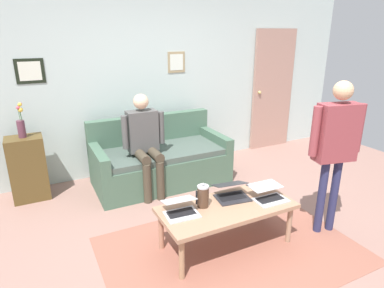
{
  "coord_description": "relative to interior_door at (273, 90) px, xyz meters",
  "views": [
    {
      "loc": [
        1.59,
        2.41,
        1.99
      ],
      "look_at": [
        0.02,
        -0.73,
        0.8
      ],
      "focal_mm": 30.83,
      "sensor_mm": 36.0,
      "label": 1
    }
  ],
  "objects": [
    {
      "name": "person_seated",
      "position": [
        2.62,
        0.75,
        -0.3
      ],
      "size": [
        0.55,
        0.51,
        1.28
      ],
      "color": "#443A2C",
      "rests_on": "ground_plane"
    },
    {
      "name": "side_shelf",
      "position": [
        3.97,
        0.27,
        -0.62
      ],
      "size": [
        0.42,
        0.32,
        0.8
      ],
      "color": "brown",
      "rests_on": "ground_plane"
    },
    {
      "name": "area_rug",
      "position": [
        2.31,
        2.3,
        -1.02
      ],
      "size": [
        2.38,
        1.62,
        0.01
      ],
      "primitive_type": "cube",
      "color": "#935747",
      "rests_on": "ground_plane"
    },
    {
      "name": "laptop_center",
      "position": [
        2.76,
        2.13,
        -0.55
      ],
      "size": [
        0.32,
        0.31,
        0.14
      ],
      "color": "silver",
      "rests_on": "coffee_table"
    },
    {
      "name": "flower_vase",
      "position": [
        3.97,
        0.27,
        -0.07
      ],
      "size": [
        0.1,
        0.09,
        0.42
      ],
      "color": "#5C3141",
      "rests_on": "side_shelf"
    },
    {
      "name": "back_wall",
      "position": [
        2.25,
        -0.09,
        0.33
      ],
      "size": [
        7.04,
        0.11,
        2.7
      ],
      "color": "silver",
      "rests_on": "ground_plane"
    },
    {
      "name": "ground_plane",
      "position": [
        2.25,
        2.11,
        -1.02
      ],
      "size": [
        7.68,
        7.68,
        0.0
      ],
      "primitive_type": "plane",
      "color": "#956D62"
    },
    {
      "name": "laptop_right",
      "position": [
        1.87,
        2.27,
        -0.55
      ],
      "size": [
        0.33,
        0.32,
        0.12
      ],
      "color": "silver",
      "rests_on": "coffee_table"
    },
    {
      "name": "laptop_left",
      "position": [
        2.18,
        2.07,
        -0.54
      ],
      "size": [
        0.36,
        0.35,
        0.16
      ],
      "color": "#28282D",
      "rests_on": "coffee_table"
    },
    {
      "name": "couch",
      "position": [
        2.34,
        0.53,
        -0.72
      ],
      "size": [
        1.79,
        0.9,
        0.88
      ],
      "color": "#44634E",
      "rests_on": "ground_plane"
    },
    {
      "name": "interior_door",
      "position": [
        0.0,
        0.0,
        0.0
      ],
      "size": [
        0.82,
        0.09,
        2.05
      ],
      "color": "tan",
      "rests_on": "ground_plane"
    },
    {
      "name": "person_standing",
      "position": [
        1.24,
        2.44,
        -0.01
      ],
      "size": [
        0.56,
        0.26,
        1.58
      ],
      "color": "#2A2C52",
      "rests_on": "ground_plane"
    },
    {
      "name": "coffee_table",
      "position": [
        2.31,
        2.2,
        -0.63
      ],
      "size": [
        1.29,
        0.59,
        0.44
      ],
      "color": "#A57A5C",
      "rests_on": "ground_plane"
    },
    {
      "name": "french_press",
      "position": [
        2.52,
        2.1,
        -0.48
      ],
      "size": [
        0.13,
        0.11,
        0.24
      ],
      "color": "#4C3323",
      "rests_on": "coffee_table"
    }
  ]
}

